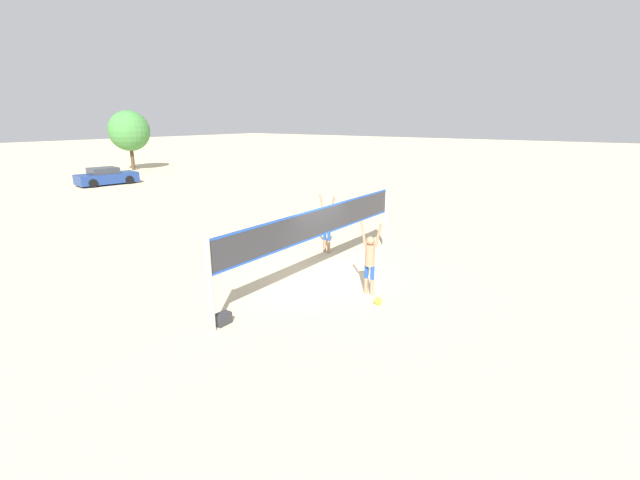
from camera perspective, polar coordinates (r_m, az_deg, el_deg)
ground_plane at (r=14.03m, az=-0.00°, el=-5.04°), size 200.00×200.00×0.00m
volleyball_net at (r=13.52m, az=-0.00°, el=1.52°), size 9.11×0.14×2.33m
player_spiker at (r=12.46m, az=6.67°, el=-2.25°), size 0.28×0.71×2.19m
player_blocker at (r=16.29m, az=0.92°, el=2.33°), size 0.28×0.72×2.24m
volleyball at (r=12.16m, az=7.74°, el=-8.05°), size 0.22×0.22×0.22m
gear_bag at (r=11.24m, az=-12.84°, el=-10.20°), size 0.42×0.26×0.30m
parked_car_mid at (r=37.64m, az=-26.60°, el=7.55°), size 4.58×2.53×1.34m
tree_left_cluster at (r=47.22m, az=-24.10°, el=13.13°), size 3.91×3.91×5.77m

